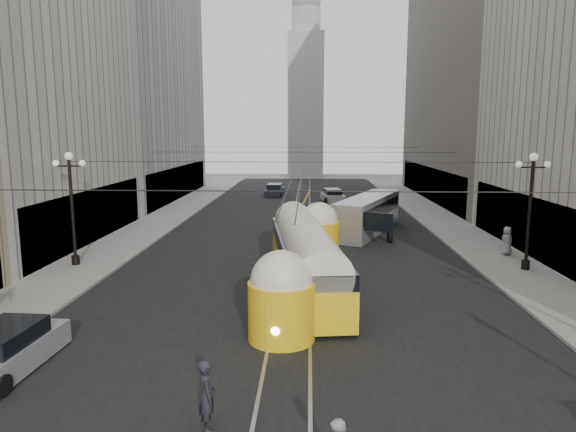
# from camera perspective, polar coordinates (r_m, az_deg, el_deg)

# --- Properties ---
(road) EXTENTS (20.00, 85.00, 0.02)m
(road) POSITION_cam_1_polar(r_m,az_deg,el_deg) (43.07, 1.44, -0.87)
(road) COLOR black
(road) RESTS_ON ground
(sidewalk_left) EXTENTS (4.00, 72.00, 0.15)m
(sidewalk_left) POSITION_cam_1_polar(r_m,az_deg,el_deg) (48.20, -12.90, 0.07)
(sidewalk_left) COLOR gray
(sidewalk_left) RESTS_ON ground
(sidewalk_right) EXTENTS (4.00, 72.00, 0.15)m
(sidewalk_right) POSITION_cam_1_polar(r_m,az_deg,el_deg) (47.86, 16.03, -0.12)
(sidewalk_right) COLOR gray
(sidewalk_right) RESTS_ON ground
(rail_left) EXTENTS (0.12, 85.00, 0.04)m
(rail_left) POSITION_cam_1_polar(r_m,az_deg,el_deg) (43.09, 0.44, -0.87)
(rail_left) COLOR gray
(rail_left) RESTS_ON ground
(rail_right) EXTENTS (0.12, 85.00, 0.04)m
(rail_right) POSITION_cam_1_polar(r_m,az_deg,el_deg) (43.07, 2.44, -0.88)
(rail_right) COLOR gray
(rail_right) RESTS_ON ground
(building_left_far) EXTENTS (12.60, 28.60, 28.60)m
(building_left_far) POSITION_cam_1_polar(r_m,az_deg,el_deg) (61.84, -17.80, 15.09)
(building_left_far) COLOR #999999
(building_left_far) RESTS_ON ground
(building_right_far) EXTENTS (12.60, 32.60, 32.60)m
(building_right_far) POSITION_cam_1_polar(r_m,az_deg,el_deg) (61.65, 21.57, 16.78)
(building_right_far) COLOR #514C47
(building_right_far) RESTS_ON ground
(distant_tower) EXTENTS (6.00, 6.00, 31.36)m
(distant_tower) POSITION_cam_1_polar(r_m,az_deg,el_deg) (90.20, 2.00, 13.96)
(distant_tower) COLOR #B2AFA8
(distant_tower) RESTS_ON ground
(lamppost_left_mid) EXTENTS (1.86, 0.44, 6.37)m
(lamppost_left_mid) POSITION_cam_1_polar(r_m,az_deg,el_deg) (31.13, -22.90, 1.45)
(lamppost_left_mid) COLOR black
(lamppost_left_mid) RESTS_ON sidewalk_left
(lamppost_right_mid) EXTENTS (1.86, 0.44, 6.37)m
(lamppost_right_mid) POSITION_cam_1_polar(r_m,az_deg,el_deg) (30.58, 25.31, 1.16)
(lamppost_right_mid) COLOR black
(lamppost_right_mid) RESTS_ON sidewalk_right
(catenary) EXTENTS (25.00, 72.00, 0.23)m
(catenary) POSITION_cam_1_polar(r_m,az_deg,el_deg) (41.42, 1.61, 6.91)
(catenary) COLOR black
(catenary) RESTS_ON ground
(streetcar) EXTENTS (4.09, 15.58, 3.42)m
(streetcar) POSITION_cam_1_polar(r_m,az_deg,el_deg) (25.22, 1.91, -4.29)
(streetcar) COLOR yellow
(streetcar) RESTS_ON ground
(city_bus) EXTENTS (6.19, 11.30, 2.77)m
(city_bus) POSITION_cam_1_polar(r_m,az_deg,el_deg) (39.64, 8.88, 0.35)
(city_bus) COLOR #AEB0B3
(city_bus) RESTS_ON ground
(sedan_silver) EXTENTS (2.14, 4.75, 1.47)m
(sedan_silver) POSITION_cam_1_polar(r_m,az_deg,el_deg) (19.23, -28.92, -13.02)
(sedan_silver) COLOR #9C9CA0
(sedan_silver) RESTS_ON ground
(sedan_white_far) EXTENTS (2.63, 4.83, 1.45)m
(sedan_white_far) POSITION_cam_1_polar(r_m,az_deg,el_deg) (56.74, 4.96, 2.22)
(sedan_white_far) COLOR silver
(sedan_white_far) RESTS_ON ground
(sedan_dark_far) EXTENTS (2.15, 4.70, 1.45)m
(sedan_dark_far) POSITION_cam_1_polar(r_m,az_deg,el_deg) (62.09, -1.50, 2.86)
(sedan_dark_far) COLOR black
(sedan_dark_far) RESTS_ON ground
(pedestrian_crossing_a) EXTENTS (0.60, 0.77, 1.89)m
(pedestrian_crossing_a) POSITION_cam_1_polar(r_m,az_deg,el_deg) (14.04, -8.94, -19.07)
(pedestrian_crossing_a) COLOR black
(pedestrian_crossing_a) RESTS_ON ground
(pedestrian_sidewalk_right) EXTENTS (1.00, 0.82, 1.76)m
(pedestrian_sidewalk_right) POSITION_cam_1_polar(r_m,az_deg,el_deg) (34.19, 23.16, -2.54)
(pedestrian_sidewalk_right) COLOR gray
(pedestrian_sidewalk_right) RESTS_ON sidewalk_right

